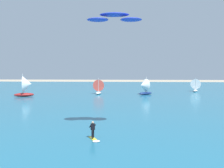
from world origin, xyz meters
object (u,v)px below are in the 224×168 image
Objects in this scene: sailboat_far_left at (196,85)px; sailboat_mid_right at (144,87)px; sailboat_mid_left at (99,87)px; kitesurfer at (93,133)px; kite at (114,18)px; sailboat_leading at (27,86)px.

sailboat_mid_right reaches higher than sailboat_far_left.
sailboat_mid_left is 0.93× the size of sailboat_mid_right.
kite is at bearing 54.73° from kitesurfer.
sailboat_mid_right is at bearing 77.48° from kitesurfer.
kitesurfer is 0.55× the size of sailboat_far_left.
sailboat_far_left is 25.26m from sailboat_mid_left.
sailboat_far_left is (39.84, 11.53, -0.63)m from sailboat_leading.
sailboat_leading is at bearing 120.65° from kitesurfer.
sailboat_mid_left is at bearing -165.60° from sailboat_far_left.
sailboat_far_left is (21.70, 42.15, 1.06)m from kitesurfer.
sailboat_far_left is at bearing 16.15° from sailboat_leading.
kitesurfer is 11.49m from kite.
sailboat_mid_left is (15.38, 5.25, -0.54)m from sailboat_leading.
kite is 33.92m from sailboat_mid_right.
sailboat_far_left is at bearing 28.33° from sailboat_mid_right.
sailboat_leading is 1.21× the size of sailboat_mid_right.
sailboat_mid_right reaches higher than kitesurfer.
kitesurfer is 0.52× the size of sailboat_mid_left.
sailboat_mid_right is at bearing -6.96° from sailboat_mid_left.
kitesurfer is 35.99m from sailboat_mid_left.
kite reaches higher than sailboat_leading.
sailboat_leading reaches higher than sailboat_mid_left.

